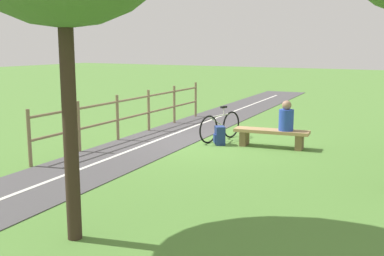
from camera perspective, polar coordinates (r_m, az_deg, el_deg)
name	(u,v)px	position (r m, az deg, el deg)	size (l,w,h in m)	color
ground_plane	(207,142)	(12.55, 1.77, -1.67)	(80.00, 80.00, 0.00)	#548438
paved_path	(74,172)	(9.88, -13.97, -5.15)	(2.06, 36.00, 0.02)	#4C494C
path_centre_line	(74,171)	(9.88, -13.98, -5.09)	(0.10, 32.00, 0.00)	silver
bench	(271,135)	(12.00, 9.53, -0.82)	(1.90, 0.70, 0.45)	#A88456
person_seated	(286,118)	(11.86, 11.26, 1.22)	(0.40, 0.40, 0.74)	#2847B7
bicycle	(220,126)	(12.69, 3.41, 0.22)	(0.39, 1.70, 0.91)	black
backpack	(220,136)	(12.17, 3.33, -0.93)	(0.37, 0.38, 0.48)	navy
fence_roadside	(134,110)	(13.42, -7.01, 2.11)	(0.40, 7.89, 1.23)	#847051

